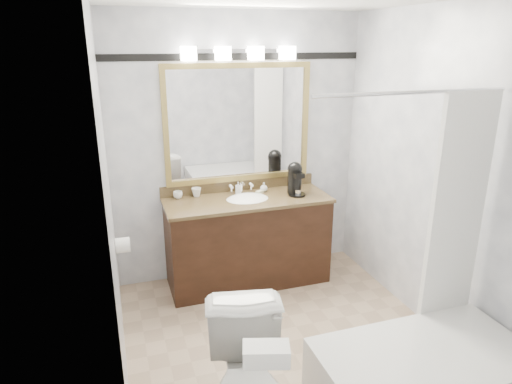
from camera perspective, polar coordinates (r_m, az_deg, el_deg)
room at (r=3.17m, az=4.31°, el=0.29°), size 2.42×2.62×2.52m
vanity at (r=4.36m, az=-1.06°, el=-5.89°), size 1.53×0.58×0.97m
mirror at (r=4.29m, az=-2.21°, el=8.52°), size 1.40×0.04×1.10m
vanity_light_bar at (r=4.18m, az=-2.10°, el=16.99°), size 1.02×0.14×0.12m
accent_stripe at (r=4.24m, az=-2.35°, el=16.56°), size 2.40×0.01×0.06m
bathtub at (r=3.21m, az=20.32°, el=-20.38°), size 1.30×0.75×1.96m
tp_roll at (r=3.77m, az=-16.31°, el=-6.39°), size 0.11×0.12×0.12m
tissue_box at (r=2.24m, az=1.29°, el=-19.58°), size 0.24×0.18×0.09m
coffee_maker at (r=4.30m, az=4.90°, el=1.79°), size 0.16×0.20×0.31m
cup_left at (r=4.26m, az=-9.74°, el=-0.36°), size 0.11×0.11×0.07m
cup_right at (r=4.29m, az=-7.46°, el=-0.03°), size 0.11×0.11×0.08m
soap_bottle_a at (r=4.34m, az=-2.24°, el=0.57°), size 0.06×0.06×0.11m
soap_bottle_b at (r=4.39m, az=0.99°, el=0.63°), size 0.09×0.09×0.09m
soap_bar at (r=4.36m, az=0.45°, el=0.01°), size 0.08×0.07×0.02m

